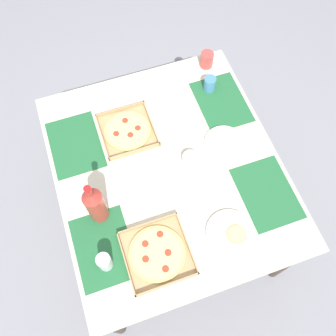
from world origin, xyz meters
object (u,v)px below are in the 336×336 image
cup_spare (105,262)px  plate_middle (224,143)px  soda_bottle (95,205)px  condiment_bowl (190,159)px  pizza_box_corner_right (157,254)px  cup_red (207,60)px  pizza_box_edge_far (128,131)px  cup_clear_left (210,84)px  plate_far_left (231,233)px

cup_spare → plate_middle: bearing=118.3°
soda_bottle → condiment_bowl: (-0.12, 0.51, -0.11)m
pizza_box_corner_right → cup_red: size_ratio=3.14×
condiment_bowl → pizza_box_edge_far: bearing=-137.1°
cup_red → cup_clear_left: cup_red is taller
pizza_box_corner_right → cup_clear_left: cup_clear_left is taller
pizza_box_edge_far → condiment_bowl: condiment_bowl is taller
pizza_box_corner_right → plate_far_left: size_ratio=1.29×
soda_bottle → cup_clear_left: bearing=124.0°
cup_red → soda_bottle: bearing=-50.1°
soda_bottle → cup_red: size_ratio=3.38×
cup_clear_left → cup_spare: bearing=-46.6°
plate_middle → cup_clear_left: (-0.36, 0.06, 0.04)m
cup_red → cup_clear_left: size_ratio=1.10×
cup_red → condiment_bowl: size_ratio=1.13×
cup_spare → condiment_bowl: 0.66m
pizza_box_corner_right → plate_far_left: 0.36m
pizza_box_corner_right → condiment_bowl: condiment_bowl is taller
plate_far_left → soda_bottle: (-0.30, -0.56, 0.12)m
plate_far_left → soda_bottle: bearing=-118.1°
cup_spare → pizza_box_edge_far: bearing=155.6°
pizza_box_corner_right → cup_red: cup_red is taller
pizza_box_corner_right → pizza_box_edge_far: size_ratio=1.06×
pizza_box_edge_far → cup_red: cup_red is taller
plate_middle → soda_bottle: soda_bottle is taller
soda_bottle → cup_spare: 0.26m
pizza_box_edge_far → cup_clear_left: (-0.13, 0.52, 0.03)m
plate_middle → soda_bottle: bearing=-77.3°
plate_middle → condiment_bowl: (0.04, -0.21, 0.02)m
cup_clear_left → cup_red: bearing=163.9°
plate_middle → pizza_box_edge_far: bearing=-117.3°
cup_red → cup_spare: (0.94, -0.86, 0.01)m
pizza_box_edge_far → cup_spare: 0.71m
pizza_box_edge_far → soda_bottle: soda_bottle is taller
cup_red → cup_clear_left: (0.17, -0.05, -0.00)m
cup_spare → pizza_box_corner_right: bearing=82.1°
cup_red → cup_clear_left: bearing=-16.1°
pizza_box_corner_right → soda_bottle: (-0.28, -0.20, 0.12)m
pizza_box_edge_far → condiment_bowl: size_ratio=3.37×
pizza_box_edge_far → cup_clear_left: bearing=103.6°
pizza_box_corner_right → condiment_bowl: 0.51m
plate_middle → cup_red: (-0.53, 0.11, 0.04)m
soda_bottle → cup_clear_left: (-0.53, 0.78, -0.09)m
plate_middle → cup_spare: size_ratio=1.97×
pizza_box_corner_right → pizza_box_edge_far: (-0.68, 0.06, 0.00)m
condiment_bowl → plate_far_left: bearing=6.0°
pizza_box_corner_right → cup_clear_left: bearing=144.1°
cup_spare → soda_bottle: bearing=172.1°
soda_bottle → cup_red: 1.08m
cup_clear_left → condiment_bowl: size_ratio=1.03×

